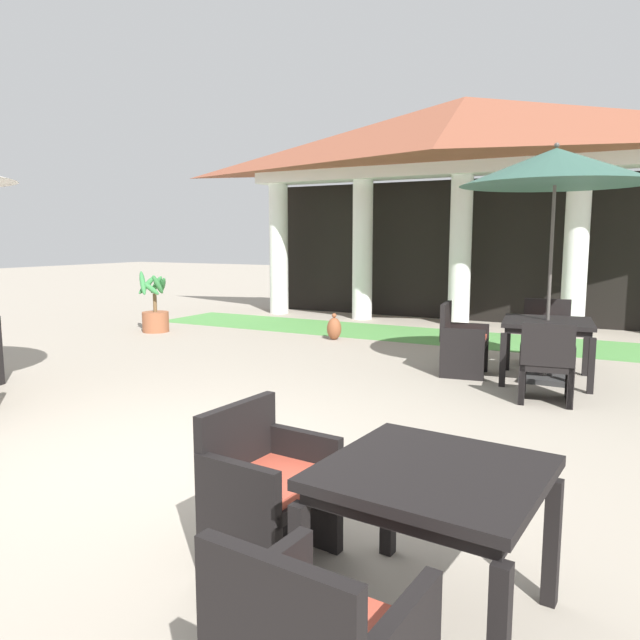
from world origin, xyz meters
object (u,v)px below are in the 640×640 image
Objects in this scene: patio_chair_mid_left_north at (546,335)px; patio_chair_mid_right_west at (267,489)px; patio_table_mid_left at (547,328)px; patio_chair_mid_left_south at (547,365)px; patio_chair_mid_left_west at (462,342)px; patio_umbrella_mid_left at (556,169)px; potted_palm_left_edge at (155,313)px; terracotta_urn at (334,328)px; patio_table_mid_right at (433,488)px.

patio_chair_mid_left_north is 6.16m from patio_chair_mid_right_west.
patio_chair_mid_left_south reaches higher than patio_table_mid_left.
patio_umbrella_mid_left is at bearing 90.00° from patio_chair_mid_left_west.
patio_umbrella_mid_left is 2.38m from patio_chair_mid_left_north.
terracotta_urn is at bearing 13.31° from potted_palm_left_edge.
patio_table_mid_left is 1.05m from patio_chair_mid_left_north.
patio_chair_mid_left_north reaches higher than patio_chair_mid_left_south.
patio_umbrella_mid_left is 4.60m from terracotta_urn.
patio_chair_mid_left_north reaches higher than terracotta_urn.
patio_chair_mid_right_west reaches higher than terracotta_urn.
patio_umbrella_mid_left is 7.41m from potted_palm_left_edge.
patio_umbrella_mid_left is 3.35× the size of patio_chair_mid_right_west.
patio_table_mid_right is (1.21, -5.06, 0.22)m from patio_chair_mid_left_west.
patio_chair_mid_left_west is 3.11m from terracotta_urn.
patio_chair_mid_left_south is at bearing -82.34° from patio_umbrella_mid_left.
patio_table_mid_left is 3.98m from terracotta_urn.
patio_chair_mid_right_west reaches higher than patio_table_mid_left.
patio_chair_mid_left_west is 1.45m from patio_chair_mid_left_north.
terracotta_urn is (-2.65, 1.61, -0.22)m from patio_chair_mid_left_west.
patio_table_mid_right is (0.19, -5.20, -0.02)m from patio_table_mid_left.
patio_chair_mid_left_south is 4.20m from patio_table_mid_right.
patio_umbrella_mid_left reaches higher than patio_chair_mid_right_west.
patio_chair_mid_left_west is at bearing -31.36° from terracotta_urn.
terracotta_urn is at bearing 120.01° from patio_table_mid_right.
patio_chair_mid_left_north is (-0.14, 1.01, -2.15)m from patio_umbrella_mid_left.
patio_chair_mid_left_south reaches higher than patio_chair_mid_right_west.
patio_umbrella_mid_left reaches higher than patio_chair_mid_left_west.
patio_table_mid_left is 1.35× the size of patio_chair_mid_right_west.
patio_table_mid_left is 1.28× the size of patio_chair_mid_left_north.
patio_table_mid_right is at bearing -96.87° from patio_chair_mid_left_south.
patio_chair_mid_left_south is (0.14, -1.01, -2.16)m from patio_umbrella_mid_left.
patio_chair_mid_left_south is (0.14, -1.01, -0.26)m from patio_table_mid_left.
patio_chair_mid_right_west is (-0.75, -5.12, -0.25)m from patio_table_mid_left.
potted_palm_left_edge reaches higher than patio_chair_mid_left_west.
patio_table_mid_right is (0.19, -5.20, -1.92)m from patio_umbrella_mid_left.
patio_chair_mid_left_north is 6.91m from potted_palm_left_edge.
potted_palm_left_edge is (-6.29, 5.80, -0.06)m from patio_chair_mid_right_west.
patio_chair_mid_left_north reaches higher than patio_table_mid_left.
patio_table_mid_left is 1.31× the size of patio_chair_mid_left_south.
patio_umbrella_mid_left reaches higher than patio_chair_mid_left_north.
potted_palm_left_edge is (-7.04, 0.68, -2.21)m from patio_umbrella_mid_left.
patio_chair_mid_left_north is 1.06× the size of patio_chair_mid_right_west.
potted_palm_left_edge reaches higher than patio_chair_mid_left_north.
patio_umbrella_mid_left reaches higher than patio_table_mid_left.
patio_chair_mid_left_west reaches higher than terracotta_urn.
patio_chair_mid_left_north is at bearing 134.98° from patio_chair_mid_left_west.
patio_table_mid_left is 1.15× the size of patio_table_mid_right.
patio_table_mid_left is 5.20m from patio_table_mid_right.
patio_chair_mid_left_south is at bearing 90.00° from patio_chair_mid_left_north.
potted_palm_left_edge is at bearing -127.88° from patio_chair_mid_right_west.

